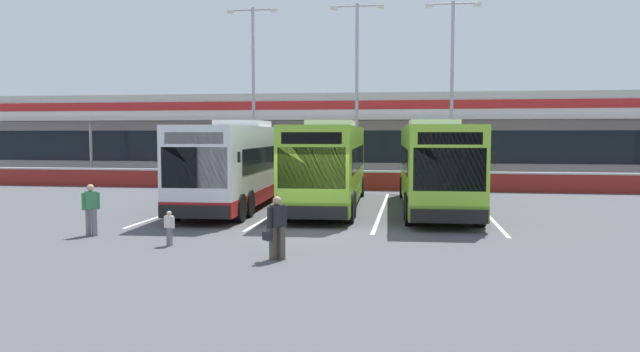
{
  "coord_description": "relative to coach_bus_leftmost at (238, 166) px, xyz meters",
  "views": [
    {
      "loc": [
        3.29,
        -19.37,
        3.21
      ],
      "look_at": [
        -0.11,
        3.0,
        1.6
      ],
      "focal_mm": 33.74,
      "sensor_mm": 36.0,
      "label": 1
    }
  ],
  "objects": [
    {
      "name": "ground_plane",
      "position": [
        4.19,
        -6.04,
        -1.79
      ],
      "size": [
        200.0,
        200.0,
        0.0
      ],
      "primitive_type": "plane",
      "color": "#4C4C51"
    },
    {
      "name": "terminal_building",
      "position": [
        4.19,
        20.87,
        1.23
      ],
      "size": [
        70.0,
        13.0,
        6.0
      ],
      "color": "silver",
      "rests_on": "ground"
    },
    {
      "name": "red_barrier_wall",
      "position": [
        4.19,
        8.46,
        -1.23
      ],
      "size": [
        60.0,
        0.4,
        1.1
      ],
      "color": "maroon",
      "rests_on": "ground"
    },
    {
      "name": "coach_bus_leftmost",
      "position": [
        0.0,
        0.0,
        0.0
      ],
      "size": [
        3.27,
        12.24,
        3.78
      ],
      "color": "silver",
      "rests_on": "ground"
    },
    {
      "name": "coach_bus_left_centre",
      "position": [
        3.94,
        0.45,
        0.0
      ],
      "size": [
        3.27,
        12.24,
        3.78
      ],
      "color": "#8CC633",
      "rests_on": "ground"
    },
    {
      "name": "coach_bus_centre",
      "position": [
        8.47,
        0.23,
        0.0
      ],
      "size": [
        3.27,
        12.24,
        3.78
      ],
      "color": "#8CC633",
      "rests_on": "ground"
    },
    {
      "name": "bay_stripe_far_west",
      "position": [
        -2.11,
        -0.04,
        -1.78
      ],
      "size": [
        0.14,
        13.0,
        0.01
      ],
      "primitive_type": "cube",
      "color": "silver",
      "rests_on": "ground"
    },
    {
      "name": "bay_stripe_west",
      "position": [
        2.09,
        -0.04,
        -1.78
      ],
      "size": [
        0.14,
        13.0,
        0.01
      ],
      "primitive_type": "cube",
      "color": "silver",
      "rests_on": "ground"
    },
    {
      "name": "bay_stripe_mid_west",
      "position": [
        6.29,
        -0.04,
        -1.78
      ],
      "size": [
        0.14,
        13.0,
        0.01
      ],
      "primitive_type": "cube",
      "color": "silver",
      "rests_on": "ground"
    },
    {
      "name": "bay_stripe_centre",
      "position": [
        10.49,
        -0.04,
        -1.78
      ],
      "size": [
        0.14,
        13.0,
        0.01
      ],
      "primitive_type": "cube",
      "color": "silver",
      "rests_on": "ground"
    },
    {
      "name": "pedestrian_with_handbag",
      "position": [
        4.12,
        -10.64,
        -0.93
      ],
      "size": [
        0.58,
        0.56,
        1.62
      ],
      "color": "#4C4238",
      "rests_on": "ground"
    },
    {
      "name": "pedestrian_in_dark_coat",
      "position": [
        -2.43,
        -7.99,
        -0.91
      ],
      "size": [
        0.48,
        0.41,
        1.62
      ],
      "color": "slate",
      "rests_on": "ground"
    },
    {
      "name": "pedestrian_child",
      "position": [
        0.67,
        -9.24,
        -1.24
      ],
      "size": [
        0.33,
        0.23,
        1.0
      ],
      "color": "slate",
      "rests_on": "ground"
    },
    {
      "name": "lamp_post_west",
      "position": [
        -2.33,
        11.43,
        4.5
      ],
      "size": [
        3.24,
        0.28,
        11.0
      ],
      "color": "#9E9EA3",
      "rests_on": "ground"
    },
    {
      "name": "lamp_post_centre",
      "position": [
        4.18,
        11.26,
        4.5
      ],
      "size": [
        3.24,
        0.28,
        11.0
      ],
      "color": "#9E9EA3",
      "rests_on": "ground"
    },
    {
      "name": "lamp_post_east",
      "position": [
        9.85,
        11.39,
        4.5
      ],
      "size": [
        3.24,
        0.28,
        11.0
      ],
      "color": "#9E9EA3",
      "rests_on": "ground"
    }
  ]
}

